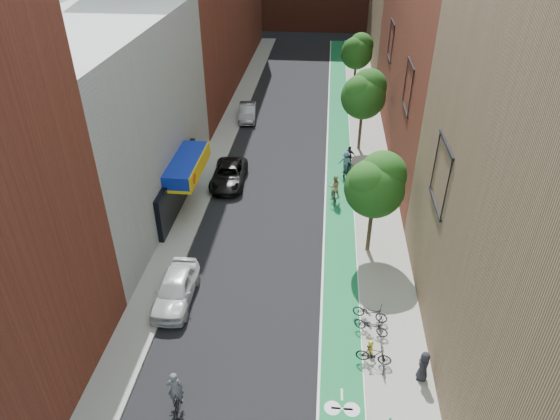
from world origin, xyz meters
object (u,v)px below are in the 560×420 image
(cyclist_lead, at_px, (176,398))
(cyclist_lane_mid, at_px, (349,161))
(parked_car_black, at_px, (229,175))
(pedestrian, at_px, (424,366))
(parked_car_white, at_px, (176,289))
(parked_car_silver, at_px, (248,112))
(fire_hydrant, at_px, (370,346))
(cyclist_lane_far, at_px, (345,166))
(cyclist_lane_near, at_px, (334,191))

(cyclist_lead, bearing_deg, cyclist_lane_mid, -119.86)
(cyclist_lane_mid, bearing_deg, parked_car_black, 31.67)
(parked_car_black, relative_size, pedestrian, 3.25)
(parked_car_white, distance_m, cyclist_lead, 6.70)
(parked_car_silver, xyz_separation_m, fire_hydrant, (9.88, -27.67, -0.18))
(cyclist_lead, bearing_deg, cyclist_lane_far, -120.04)
(parked_car_white, height_order, pedestrian, pedestrian)
(cyclist_lane_mid, height_order, cyclist_lane_far, cyclist_lane_far)
(parked_car_white, relative_size, parked_car_silver, 1.05)
(cyclist_lane_near, xyz_separation_m, cyclist_lane_mid, (1.13, 4.96, -0.16))
(parked_car_white, distance_m, cyclist_lane_far, 17.11)
(cyclist_lane_near, relative_size, pedestrian, 1.32)
(cyclist_lead, bearing_deg, pedestrian, -177.69)
(cyclist_lane_mid, bearing_deg, pedestrian, 110.67)
(cyclist_lane_near, bearing_deg, parked_car_white, 41.56)
(parked_car_white, relative_size, cyclist_lead, 2.14)
(cyclist_lane_mid, bearing_deg, fire_hydrant, 104.56)
(parked_car_silver, bearing_deg, parked_car_white, -95.74)
(parked_car_black, xyz_separation_m, cyclist_lane_near, (7.69, -1.93, 0.17))
(parked_car_white, bearing_deg, cyclist_lane_far, 57.07)
(parked_car_black, distance_m, cyclist_lane_mid, 9.32)
(pedestrian, bearing_deg, parked_car_black, -133.22)
(parked_car_black, xyz_separation_m, fire_hydrant, (9.42, -15.35, -0.17))
(cyclist_lane_mid, relative_size, pedestrian, 1.24)
(cyclist_lead, height_order, cyclist_lane_far, cyclist_lead)
(fire_hydrant, bearing_deg, cyclist_lane_near, 97.33)
(cyclist_lane_far, bearing_deg, pedestrian, 108.97)
(parked_car_silver, relative_size, cyclist_lane_far, 2.16)
(parked_car_black, bearing_deg, parked_car_silver, 90.56)
(cyclist_lead, xyz_separation_m, pedestrian, (10.26, 2.45, 0.22))
(parked_car_silver, bearing_deg, fire_hydrant, -76.05)
(parked_car_silver, height_order, cyclist_lane_near, cyclist_lane_near)
(cyclist_lane_near, distance_m, cyclist_lane_mid, 5.09)
(parked_car_white, xyz_separation_m, cyclist_lane_near, (8.17, 10.68, 0.09))
(cyclist_lane_mid, bearing_deg, parked_car_silver, -32.36)
(pedestrian, bearing_deg, cyclist_lead, -64.66)
(parked_car_white, distance_m, pedestrian, 12.71)
(cyclist_lead, bearing_deg, parked_car_black, -97.17)
(parked_car_white, xyz_separation_m, parked_car_black, (0.48, 12.61, -0.08))
(parked_car_black, distance_m, cyclist_lane_near, 7.93)
(fire_hydrant, bearing_deg, parked_car_black, 121.53)
(cyclist_lead, xyz_separation_m, cyclist_lane_mid, (7.51, 22.10, -0.00))
(parked_car_black, distance_m, cyclist_lane_far, 8.74)
(parked_car_black, height_order, cyclist_lane_near, cyclist_lane_near)
(parked_car_white, relative_size, cyclist_lane_near, 2.23)
(cyclist_lane_near, bearing_deg, cyclist_lane_mid, -113.82)
(parked_car_silver, distance_m, cyclist_lane_far, 13.73)
(pedestrian, bearing_deg, parked_car_silver, -145.50)
(cyclist_lane_far, height_order, pedestrian, cyclist_lane_far)
(cyclist_lead, height_order, cyclist_lane_mid, cyclist_lead)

